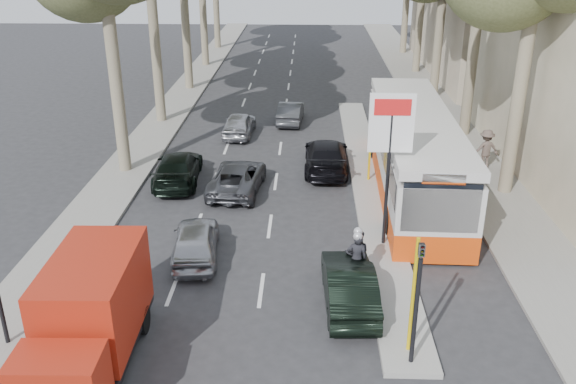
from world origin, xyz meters
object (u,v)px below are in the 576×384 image
at_px(dark_hatchback, 349,285).
at_px(motorcycle, 357,258).
at_px(red_truck, 90,316).
at_px(city_bus, 414,151).
at_px(silver_hatchback, 196,241).

xyz_separation_m(dark_hatchback, motorcycle, (0.31, 1.32, 0.18)).
distance_m(red_truck, city_bus, 15.48).
height_order(silver_hatchback, city_bus, city_bus).
distance_m(city_bus, motorcycle, 8.13).
distance_m(silver_hatchback, motorcycle, 5.58).
height_order(silver_hatchback, dark_hatchback, dark_hatchback).
xyz_separation_m(city_bus, motorcycle, (-2.90, -7.54, -0.96)).
bearing_deg(dark_hatchback, city_bus, -112.48).
bearing_deg(motorcycle, dark_hatchback, -97.70).
xyz_separation_m(silver_hatchback, motorcycle, (5.40, -1.37, 0.22)).
distance_m(dark_hatchback, city_bus, 9.49).
xyz_separation_m(red_truck, motorcycle, (7.04, 4.34, -0.64)).
xyz_separation_m(silver_hatchback, city_bus, (8.30, 6.16, 1.18)).
height_order(red_truck, motorcycle, red_truck).
bearing_deg(dark_hatchback, motorcycle, -105.84).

